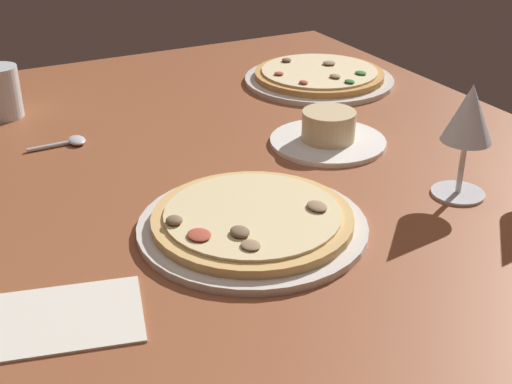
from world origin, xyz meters
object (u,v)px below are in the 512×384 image
paper_menu (49,320)px  spoon (70,142)px  ramekin_on_saucer (328,133)px  water_glass (1,95)px  wine_glass_near (469,119)px  pizza_main (252,222)px  pizza_side (319,77)px

paper_menu → spoon: size_ratio=2.01×
ramekin_on_saucer → paper_menu: size_ratio=0.99×
ramekin_on_saucer → paper_menu: (25.95, -50.46, -1.79)cm
water_glass → spoon: water_glass is taller
wine_glass_near → spoon: bearing=-134.3°
pizza_main → paper_menu: (6.91, -27.00, -1.04)cm
ramekin_on_saucer → wine_glass_near: bearing=15.3°
pizza_side → spoon: pizza_side is taller
wine_glass_near → spoon: (-42.39, -43.48, -10.76)cm
pizza_side → paper_menu: (53.53, -65.99, -1.04)cm
wine_glass_near → paper_menu: size_ratio=0.84×
paper_menu → spoon: 46.86cm
paper_menu → water_glass: bearing=-171.5°
pizza_side → wine_glass_near: (51.00, -9.14, 10.03)cm
ramekin_on_saucer → pizza_side: bearing=150.6°
pizza_main → spoon: bearing=-160.3°
water_glass → spoon: (17.79, 7.27, -3.54)cm
paper_menu → spoon: (-44.91, 13.38, 0.31)cm
wine_glass_near → ramekin_on_saucer: bearing=-164.7°
wine_glass_near → paper_menu: bearing=-87.5°
pizza_main → ramekin_on_saucer: bearing=129.1°
ramekin_on_saucer → water_glass: 57.63cm
pizza_main → ramekin_on_saucer: ramekin_on_saucer is taller
pizza_main → wine_glass_near: bearing=81.6°
pizza_side → paper_menu: bearing=-51.0°
wine_glass_near → water_glass: wine_glass_near is taller
pizza_main → wine_glass_near: (4.39, 29.86, 10.03)cm
water_glass → spoon: bearing=22.2°
ramekin_on_saucer → paper_menu: bearing=-62.8°
pizza_main → water_glass: water_glass is taller
spoon → paper_menu: bearing=-16.6°
pizza_side → spoon: (8.62, -52.62, -0.73)cm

